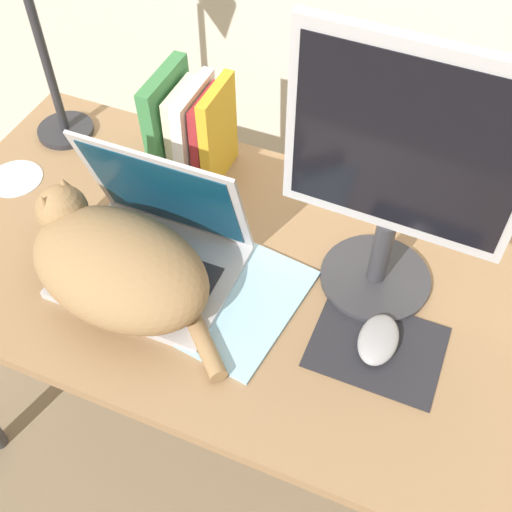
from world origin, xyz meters
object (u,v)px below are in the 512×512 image
at_px(laptop, 155,248).
at_px(computer_mouse, 378,339).
at_px(notepad, 246,306).
at_px(book_row, 191,127).
at_px(external_monitor, 400,172).
at_px(cat, 116,264).
at_px(cd_disc, 15,179).

height_order(laptop, computer_mouse, laptop).
bearing_deg(laptop, notepad, -7.69).
bearing_deg(notepad, computer_mouse, 3.30).
bearing_deg(book_row, laptop, -77.88).
relative_size(laptop, external_monitor, 0.63).
bearing_deg(cat, computer_mouse, 7.85).
bearing_deg(computer_mouse, cat, -172.15).
distance_m(external_monitor, book_row, 0.52).
height_order(cat, computer_mouse, cat).
relative_size(cat, book_row, 2.05).
height_order(computer_mouse, book_row, book_row).
distance_m(cat, notepad, 0.25).
relative_size(book_row, notepad, 0.75).
distance_m(laptop, external_monitor, 0.48).
xyz_separation_m(laptop, cd_disc, (-0.41, 0.09, -0.05)).
bearing_deg(external_monitor, book_row, 160.97).
bearing_deg(cd_disc, external_monitor, 2.36).
relative_size(book_row, cd_disc, 1.88).
distance_m(cat, computer_mouse, 0.49).
bearing_deg(external_monitor, cd_disc, -177.64).
bearing_deg(cat, book_row, 94.44).
distance_m(external_monitor, notepad, 0.38).
bearing_deg(computer_mouse, external_monitor, 107.56).
bearing_deg(cd_disc, computer_mouse, -7.11).
xyz_separation_m(cat, external_monitor, (0.44, 0.21, 0.20)).
relative_size(laptop, cd_disc, 2.70).
distance_m(laptop, book_row, 0.30).
height_order(book_row, cd_disc, book_row).
bearing_deg(cat, notepad, 12.59).
bearing_deg(external_monitor, notepad, -142.89).
bearing_deg(cd_disc, book_row, 29.37).
bearing_deg(cd_disc, notepad, -11.27).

